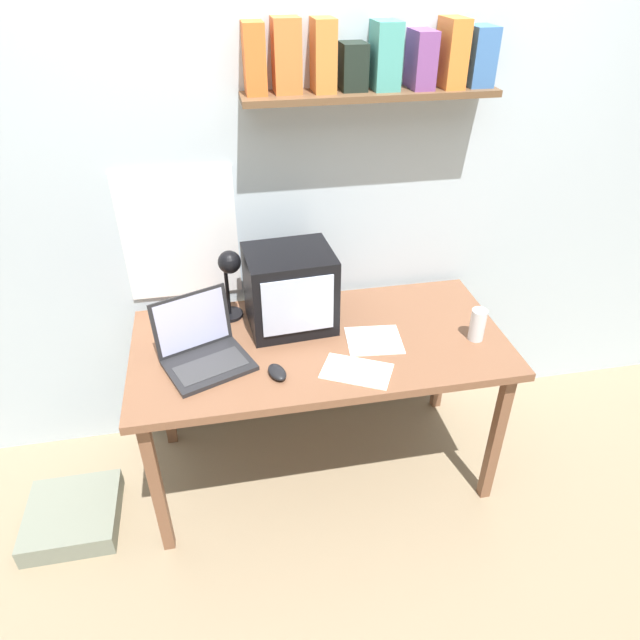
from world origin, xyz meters
The scene contains 11 objects.
ground_plane centered at (0.00, 0.00, 0.00)m, with size 12.00×12.00×0.00m, color gray.
back_wall centered at (0.01, 0.44, 1.31)m, with size 5.60×0.24×2.60m.
corner_desk centered at (0.00, 0.00, 0.67)m, with size 1.52×0.74×0.74m.
crt_monitor centered at (-0.10, 0.15, 0.91)m, with size 0.37×0.32×0.33m.
laptop centered at (-0.47, -0.04, 0.80)m, with size 0.39×0.37×0.25m.
desk_lamp centered at (-0.34, 0.21, 0.97)m, with size 0.12×0.16×0.34m.
juice_glass centered at (0.63, -0.11, 0.80)m, with size 0.06×0.06×0.14m.
computer_mouse centered at (-0.20, -0.19, 0.75)m, with size 0.09×0.12×0.03m.
loose_paper_near_laptop centered at (0.10, -0.23, 0.74)m, with size 0.30×0.26×0.00m.
open_notebook centered at (0.22, -0.04, 0.74)m, with size 0.24×0.22×0.00m.
floor_cushion centered at (-1.10, -0.12, 0.05)m, with size 0.38×0.38×0.10m.
Camera 1 is at (-0.36, -1.87, 2.10)m, focal length 32.00 mm.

